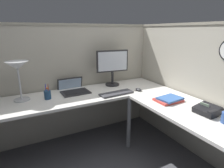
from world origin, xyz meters
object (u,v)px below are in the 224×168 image
at_px(office_phone, 208,110).
at_px(pen_cup, 48,95).
at_px(computer_mouse, 139,90).
at_px(book_stack, 169,99).
at_px(monitor, 112,65).
at_px(keyboard, 117,93).
at_px(laptop, 73,89).
at_px(desk_lamp_dome, 18,69).

bearing_deg(office_phone, pen_cup, 138.48).
height_order(computer_mouse, book_stack, book_stack).
relative_size(monitor, keyboard, 1.16).
xyz_separation_m(keyboard, computer_mouse, (0.32, -0.02, 0.01)).
relative_size(laptop, book_stack, 1.31).
distance_m(desk_lamp_dome, office_phone, 1.99).
xyz_separation_m(monitor, laptop, (-0.58, 0.00, -0.27)).
height_order(monitor, book_stack, monitor).
bearing_deg(desk_lamp_dome, computer_mouse, -13.53).
height_order(monitor, desk_lamp_dome, monitor).
height_order(laptop, keyboard, laptop).
bearing_deg(keyboard, office_phone, -64.92).
relative_size(laptop, computer_mouse, 3.75).
distance_m(monitor, office_phone, 1.35).
distance_m(monitor, computer_mouse, 0.51).
bearing_deg(book_stack, computer_mouse, 100.00).
xyz_separation_m(computer_mouse, book_stack, (0.08, -0.46, 0.00)).
height_order(pen_cup, office_phone, pen_cup).
distance_m(keyboard, book_stack, 0.63).
bearing_deg(book_stack, desk_lamp_dome, 151.37).
xyz_separation_m(monitor, book_stack, (0.26, -0.86, -0.27)).
bearing_deg(keyboard, desk_lamp_dome, 159.98).
xyz_separation_m(desk_lamp_dome, book_stack, (1.45, -0.79, -0.34)).
bearing_deg(desk_lamp_dome, pen_cup, -18.55).
relative_size(keyboard, computer_mouse, 4.13).
distance_m(keyboard, office_phone, 1.02).
xyz_separation_m(computer_mouse, pen_cup, (-1.10, 0.24, 0.04)).
xyz_separation_m(laptop, computer_mouse, (0.76, -0.39, -0.01)).
relative_size(monitor, book_stack, 1.68).
relative_size(keyboard, desk_lamp_dome, 0.97).
distance_m(monitor, book_stack, 0.94).
distance_m(pen_cup, office_phone, 1.69).
bearing_deg(laptop, desk_lamp_dome, -173.97).
bearing_deg(desk_lamp_dome, office_phone, -38.30).
xyz_separation_m(laptop, book_stack, (0.84, -0.86, -0.00)).
xyz_separation_m(desk_lamp_dome, office_phone, (1.54, -1.21, -0.33)).
height_order(laptop, office_phone, laptop).
height_order(keyboard, book_stack, book_stack).
relative_size(office_phone, book_stack, 0.70).
bearing_deg(monitor, computer_mouse, -65.36).
height_order(computer_mouse, pen_cup, pen_cup).
relative_size(computer_mouse, office_phone, 0.50).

